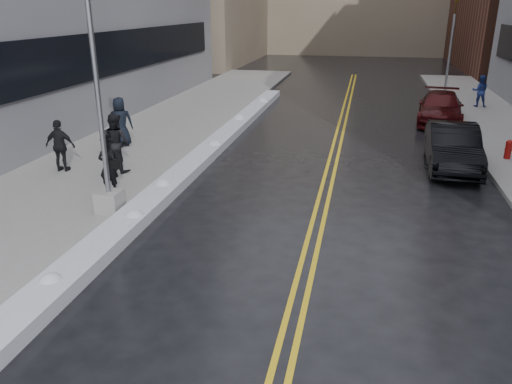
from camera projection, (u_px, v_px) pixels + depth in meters
The scene contains 15 objects.
ground at pixel (200, 261), 11.72m from camera, with size 160.00×160.00×0.00m, color black.
sidewalk_west at pixel (147, 140), 21.99m from camera, with size 5.50×50.00×0.15m, color gray.
lane_line_left at pixel (331, 152), 20.41m from camera, with size 0.12×50.00×0.01m, color gold.
lane_line_right at pixel (339, 152), 20.35m from camera, with size 0.12×50.00×0.01m, color gold.
snow_ridge at pixel (204, 155), 19.47m from camera, with size 0.90×30.00×0.34m, color silver.
lamppost at pixel (102, 129), 13.32m from camera, with size 0.65×0.65×7.62m.
fire_hydrant at pixel (509, 148), 18.90m from camera, with size 0.26×0.26×0.73m.
traffic_signal at pixel (451, 44), 30.81m from camera, with size 0.16×0.20×6.00m.
pedestrian_fedora at pixel (108, 167), 15.28m from camera, with size 0.62×0.40×1.69m, color black.
pedestrian_b at pixel (116, 143), 17.27m from camera, with size 1.00×0.78×2.05m, color black.
pedestrian_c at pixel (120, 122), 20.44m from camera, with size 0.99×0.64×2.02m, color black.
pedestrian_d at pixel (60, 146), 17.30m from camera, with size 1.07×0.44×1.82m, color black.
pedestrian_east at pixel (480, 91), 28.54m from camera, with size 0.87×0.68×1.78m, color navy.
car_black at pixel (452, 147), 18.14m from camera, with size 1.69×4.84×1.60m, color black.
car_maroon at pixel (440, 108), 25.31m from camera, with size 2.12×5.20×1.51m, color #39090A.
Camera 1 is at (3.50, -9.89, 5.63)m, focal length 35.00 mm.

